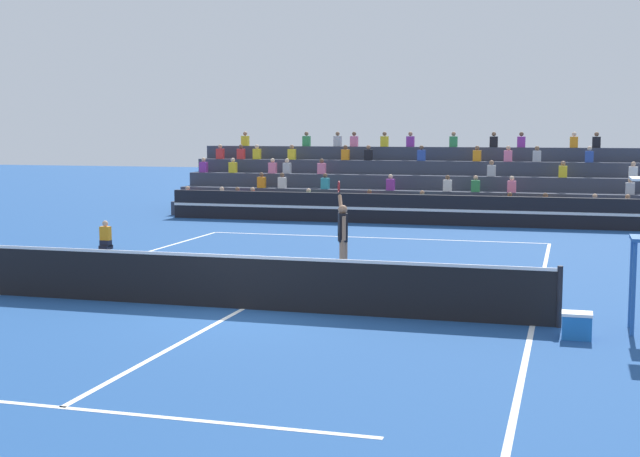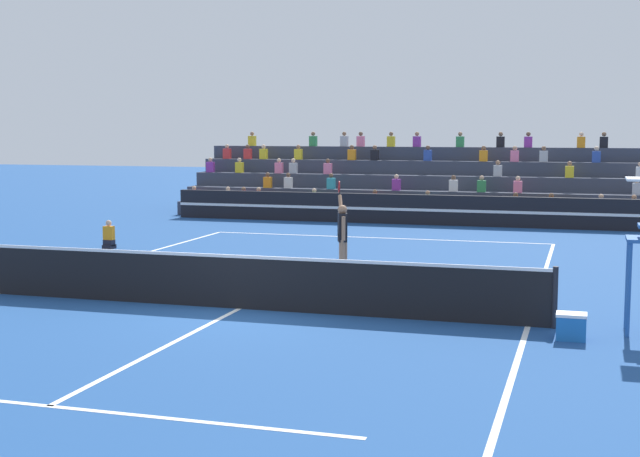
{
  "view_description": "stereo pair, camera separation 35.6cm",
  "coord_description": "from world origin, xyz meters",
  "px_view_note": "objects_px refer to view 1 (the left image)",
  "views": [
    {
      "loc": [
        6.09,
        -16.01,
        3.49
      ],
      "look_at": [
        0.28,
        4.55,
        1.1
      ],
      "focal_mm": 50.0,
      "sensor_mm": 36.0,
      "label": 1
    },
    {
      "loc": [
        6.43,
        -15.91,
        3.49
      ],
      "look_at": [
        0.28,
        4.55,
        1.1
      ],
      "focal_mm": 50.0,
      "sensor_mm": 36.0,
      "label": 2
    }
  ],
  "objects_px": {
    "ball_kid_courtside": "(106,238)",
    "equipment_cooler": "(577,325)",
    "tennis_ball": "(273,267)",
    "tennis_player": "(343,236)"
  },
  "relations": [
    {
      "from": "ball_kid_courtside",
      "to": "equipment_cooler",
      "type": "relative_size",
      "value": 1.69
    },
    {
      "from": "ball_kid_courtside",
      "to": "equipment_cooler",
      "type": "height_order",
      "value": "ball_kid_courtside"
    },
    {
      "from": "tennis_ball",
      "to": "tennis_player",
      "type": "bearing_deg",
      "value": -18.94
    },
    {
      "from": "tennis_player",
      "to": "tennis_ball",
      "type": "relative_size",
      "value": 33.77
    },
    {
      "from": "tennis_ball",
      "to": "ball_kid_courtside",
      "type": "bearing_deg",
      "value": 160.31
    },
    {
      "from": "tennis_player",
      "to": "tennis_ball",
      "type": "height_order",
      "value": "tennis_player"
    },
    {
      "from": "tennis_ball",
      "to": "equipment_cooler",
      "type": "bearing_deg",
      "value": -38.22
    },
    {
      "from": "tennis_player",
      "to": "ball_kid_courtside",
      "type": "bearing_deg",
      "value": 160.5
    },
    {
      "from": "tennis_player",
      "to": "equipment_cooler",
      "type": "bearing_deg",
      "value": -43.59
    },
    {
      "from": "ball_kid_courtside",
      "to": "tennis_player",
      "type": "bearing_deg",
      "value": -19.5
    }
  ]
}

